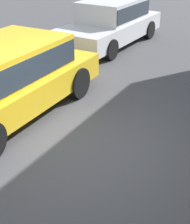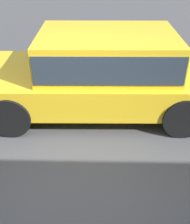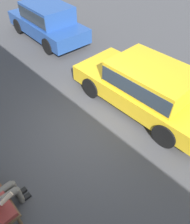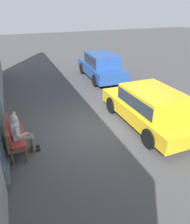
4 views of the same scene
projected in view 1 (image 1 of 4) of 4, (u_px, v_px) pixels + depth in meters
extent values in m
plane|color=#424244|center=(84.00, 148.00, 5.87)|extent=(60.00, 60.00, 0.00)
cube|color=silver|center=(110.00, 29.00, 11.25)|extent=(4.48, 1.89, 0.56)
cube|color=silver|center=(113.00, 10.00, 11.11)|extent=(2.35, 1.60, 0.64)
cube|color=#28333D|center=(113.00, 10.00, 11.11)|extent=(2.31, 1.64, 0.45)
cylinder|color=black|center=(111.00, 50.00, 9.92)|extent=(0.61, 0.20, 0.61)
cylinder|color=black|center=(65.00, 41.00, 10.69)|extent=(0.61, 0.20, 0.61)
cylinder|color=black|center=(149.00, 30.00, 12.00)|extent=(0.61, 0.20, 0.61)
cylinder|color=black|center=(108.00, 24.00, 12.77)|extent=(0.61, 0.20, 0.61)
cube|color=gold|center=(4.00, 90.00, 6.78)|extent=(4.51, 1.93, 0.54)
cube|color=gold|center=(7.00, 59.00, 6.65)|extent=(2.36, 1.67, 0.65)
cube|color=#28333D|center=(7.00, 59.00, 6.65)|extent=(2.31, 1.71, 0.45)
cylinder|color=black|center=(79.00, 83.00, 7.57)|extent=(0.69, 0.19, 0.69)
cylinder|color=black|center=(16.00, 70.00, 8.33)|extent=(0.69, 0.19, 0.69)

